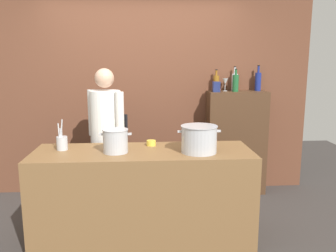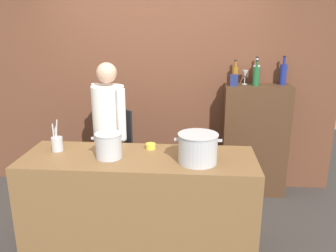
# 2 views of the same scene
# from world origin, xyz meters

# --- Properties ---
(ground_plane) EXTENTS (8.00, 8.00, 0.00)m
(ground_plane) POSITION_xyz_m (0.00, 0.00, 0.00)
(ground_plane) COLOR #383330
(brick_back_panel) EXTENTS (4.40, 0.10, 3.00)m
(brick_back_panel) POSITION_xyz_m (0.00, 1.40, 1.50)
(brick_back_panel) COLOR brown
(brick_back_panel) RESTS_ON ground_plane
(prep_counter) EXTENTS (2.08, 0.70, 0.90)m
(prep_counter) POSITION_xyz_m (0.00, 0.00, 0.45)
(prep_counter) COLOR brown
(prep_counter) RESTS_ON ground_plane
(bar_cabinet) EXTENTS (0.76, 0.32, 1.35)m
(bar_cabinet) POSITION_xyz_m (1.22, 1.19, 0.67)
(bar_cabinet) COLOR #472D1C
(bar_cabinet) RESTS_ON ground_plane
(chef) EXTENTS (0.45, 0.43, 1.66)m
(chef) POSITION_xyz_m (-0.40, 0.61, 0.96)
(chef) COLOR black
(chef) RESTS_ON ground_plane
(stockpot_large) EXTENTS (0.40, 0.34, 0.25)m
(stockpot_large) POSITION_xyz_m (0.52, -0.09, 1.03)
(stockpot_large) COLOR #B7BABF
(stockpot_large) RESTS_ON prep_counter
(stockpot_small) EXTENTS (0.30, 0.24, 0.22)m
(stockpot_small) POSITION_xyz_m (-0.25, -0.04, 1.01)
(stockpot_small) COLOR #B7BABF
(stockpot_small) RESTS_ON prep_counter
(utensil_crock) EXTENTS (0.10, 0.10, 0.29)m
(utensil_crock) POSITION_xyz_m (-0.77, 0.09, 0.97)
(utensil_crock) COLOR #B7BABF
(utensil_crock) RESTS_ON prep_counter
(butter_jar) EXTENTS (0.09, 0.09, 0.05)m
(butter_jar) POSITION_xyz_m (0.08, 0.20, 0.93)
(butter_jar) COLOR yellow
(butter_jar) RESTS_ON prep_counter
(wine_bottle_green) EXTENTS (0.08, 0.08, 0.29)m
(wine_bottle_green) POSITION_xyz_m (1.18, 1.16, 1.46)
(wine_bottle_green) COLOR #1E592D
(wine_bottle_green) RESTS_ON bar_cabinet
(wine_bottle_amber) EXTENTS (0.07, 0.07, 0.28)m
(wine_bottle_amber) POSITION_xyz_m (0.95, 1.27, 1.46)
(wine_bottle_amber) COLOR #8C5919
(wine_bottle_amber) RESTS_ON bar_cabinet
(wine_bottle_cobalt) EXTENTS (0.08, 0.08, 0.33)m
(wine_bottle_cobalt) POSITION_xyz_m (1.50, 1.26, 1.47)
(wine_bottle_cobalt) COLOR navy
(wine_bottle_cobalt) RESTS_ON bar_cabinet
(wine_bottle_clear) EXTENTS (0.08, 0.08, 0.31)m
(wine_bottle_clear) POSITION_xyz_m (1.20, 1.28, 1.47)
(wine_bottle_clear) COLOR silver
(wine_bottle_clear) RESTS_ON bar_cabinet
(wine_glass_tall) EXTENTS (0.07, 0.07, 0.16)m
(wine_glass_tall) POSITION_xyz_m (1.06, 1.25, 1.47)
(wine_glass_tall) COLOR silver
(wine_glass_tall) RESTS_ON bar_cabinet
(spice_tin_navy) EXTENTS (0.09, 0.09, 0.13)m
(spice_tin_navy) POSITION_xyz_m (0.93, 1.13, 1.41)
(spice_tin_navy) COLOR navy
(spice_tin_navy) RESTS_ON bar_cabinet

